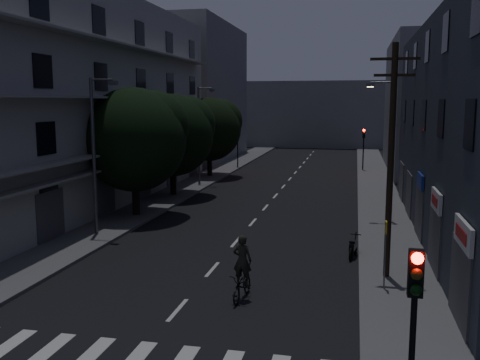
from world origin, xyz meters
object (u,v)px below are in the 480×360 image
at_px(utility_pole, 391,157).
at_px(bus_stop_sign, 386,242).
at_px(motorcycle, 353,248).
at_px(cyclist, 242,278).
at_px(traffic_signal_near, 414,310).

xyz_separation_m(utility_pole, bus_stop_sign, (-0.16, -1.49, -2.98)).
relative_size(motorcycle, cyclist, 0.71).
distance_m(traffic_signal_near, cyclist, 9.50).
height_order(bus_stop_sign, motorcycle, bus_stop_sign).
distance_m(bus_stop_sign, cyclist, 5.38).
bearing_deg(bus_stop_sign, utility_pole, 83.79).
distance_m(traffic_signal_near, bus_stop_sign, 9.64).
bearing_deg(cyclist, traffic_signal_near, -51.51).
xyz_separation_m(motorcycle, cyclist, (-3.82, -6.09, 0.37)).
bearing_deg(motorcycle, cyclist, -112.31).
bearing_deg(motorcycle, bus_stop_sign, -65.37).
bearing_deg(traffic_signal_near, bus_stop_sign, 89.92).
bearing_deg(cyclist, bus_stop_sign, 25.84).
relative_size(utility_pole, cyclist, 3.83).
relative_size(traffic_signal_near, motorcycle, 2.44).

